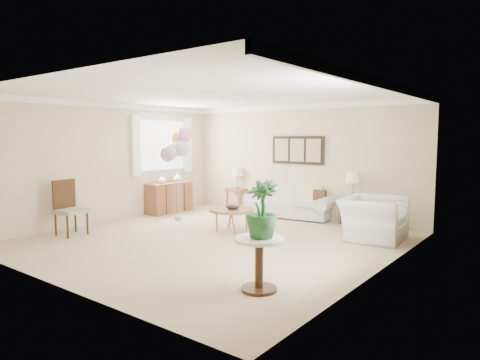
{
  "coord_description": "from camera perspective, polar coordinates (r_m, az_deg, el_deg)",
  "views": [
    {
      "loc": [
        4.97,
        -5.71,
        1.84
      ],
      "look_at": [
        0.13,
        0.6,
        1.05
      ],
      "focal_mm": 32.0,
      "sensor_mm": 36.0,
      "label": 1
    }
  ],
  "objects": [
    {
      "name": "sofa",
      "position": [
        10.04,
        6.74,
        -3.09
      ],
      "size": [
        2.26,
        1.05,
        0.8
      ],
      "color": "silver",
      "rests_on": "ground"
    },
    {
      "name": "coffee_table",
      "position": [
        8.42,
        -1.11,
        -4.09
      ],
      "size": [
        0.89,
        0.89,
        0.45
      ],
      "color": "brown",
      "rests_on": "ground"
    },
    {
      "name": "balloon_cluster",
      "position": [
        9.5,
        -8.47,
        4.5
      ],
      "size": [
        0.67,
        0.55,
        2.09
      ],
      "color": "gray",
      "rests_on": "ground"
    },
    {
      "name": "ground_plane",
      "position": [
        7.79,
        -3.5,
        -8.0
      ],
      "size": [
        6.0,
        6.0,
        0.0
      ],
      "primitive_type": "plane",
      "color": "tan"
    },
    {
      "name": "vase_sage",
      "position": [
        10.79,
        -8.34,
        0.34
      ],
      "size": [
        0.27,
        0.27,
        0.21
      ],
      "primitive_type": "imported",
      "rotation": [
        0.0,
        0.0,
        -0.42
      ],
      "color": "beige",
      "rests_on": "credenza"
    },
    {
      "name": "decor_bowl",
      "position": [
        8.38,
        -0.98,
        -3.66
      ],
      "size": [
        0.28,
        0.28,
        0.07
      ],
      "primitive_type": "imported",
      "rotation": [
        0.0,
        0.0,
        -0.02
      ],
      "color": "#2D2724",
      "rests_on": "coffee_table"
    },
    {
      "name": "accent_chair",
      "position": [
        8.74,
        -21.87,
        -3.28
      ],
      "size": [
        0.56,
        0.56,
        1.04
      ],
      "color": "gray",
      "rests_on": "ground"
    },
    {
      "name": "wall_art_triptych",
      "position": [
        10.0,
        7.68,
        3.97
      ],
      "size": [
        1.35,
        0.06,
        0.65
      ],
      "color": "black",
      "rests_on": "ground"
    },
    {
      "name": "room_shell",
      "position": [
        7.72,
        -3.73,
        4.07
      ],
      "size": [
        6.04,
        6.04,
        2.6
      ],
      "color": "beige",
      "rests_on": "ground"
    },
    {
      "name": "credenza",
      "position": [
        10.68,
        -9.43,
        -2.31
      ],
      "size": [
        0.46,
        1.2,
        0.74
      ],
      "color": "brown",
      "rests_on": "ground"
    },
    {
      "name": "lamp_right",
      "position": [
        9.39,
        14.81,
        0.2
      ],
      "size": [
        0.33,
        0.33,
        0.58
      ],
      "color": "gray",
      "rests_on": "end_table_right"
    },
    {
      "name": "potted_plant",
      "position": [
        5.09,
        2.93,
        -3.9
      ],
      "size": [
        0.43,
        0.43,
        0.69
      ],
      "primitive_type": "imported",
      "rotation": [
        0.0,
        0.0,
        0.11
      ],
      "color": "#1B491D",
      "rests_on": "side_table"
    },
    {
      "name": "lamp_left",
      "position": [
        10.92,
        -0.33,
        1.02
      ],
      "size": [
        0.3,
        0.3,
        0.53
      ],
      "color": "gray",
      "rests_on": "end_table_left"
    },
    {
      "name": "armchair",
      "position": [
        8.15,
        17.37,
        -4.9
      ],
      "size": [
        1.12,
        1.25,
        0.76
      ],
      "primitive_type": "imported",
      "rotation": [
        0.0,
        0.0,
        1.65
      ],
      "color": "silver",
      "rests_on": "ground"
    },
    {
      "name": "vase_white",
      "position": [
        10.45,
        -10.3,
        0.08
      ],
      "size": [
        0.25,
        0.25,
        0.19
      ],
      "primitive_type": "imported",
      "rotation": [
        0.0,
        0.0,
        -0.41
      ],
      "color": "silver",
      "rests_on": "credenza"
    },
    {
      "name": "end_table_left",
      "position": [
        10.97,
        -0.33,
        -1.56
      ],
      "size": [
        0.5,
        0.45,
        0.55
      ],
      "color": "brown",
      "rests_on": "ground"
    },
    {
      "name": "side_table",
      "position": [
        5.19,
        2.57,
        -9.42
      ],
      "size": [
        0.6,
        0.6,
        0.65
      ],
      "color": "silver",
      "rests_on": "ground"
    },
    {
      "name": "end_table_right",
      "position": [
        9.45,
        14.73,
        -2.98
      ],
      "size": [
        0.49,
        0.45,
        0.53
      ],
      "color": "brown",
      "rests_on": "ground"
    }
  ]
}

